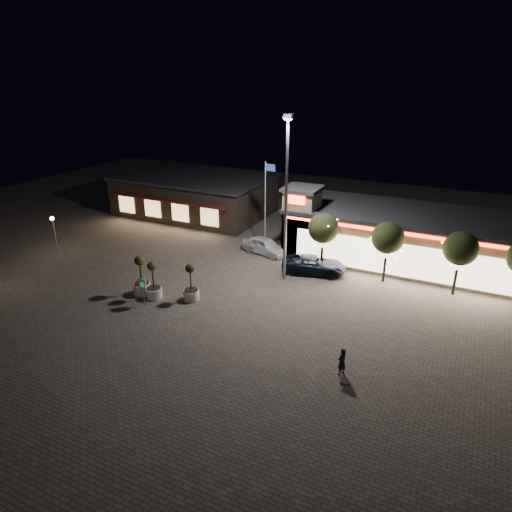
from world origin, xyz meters
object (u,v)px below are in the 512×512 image
at_px(pedestrian, 342,362).
at_px(planter_mid, 154,287).
at_px(white_sedan, 265,246).
at_px(planter_left, 142,282).
at_px(pickup_truck, 314,265).
at_px(valet_sign, 143,287).

bearing_deg(pedestrian, planter_mid, -74.21).
bearing_deg(white_sedan, planter_left, 170.70).
bearing_deg(planter_left, pickup_truck, 42.37).
relative_size(planter_mid, valet_sign, 1.39).
height_order(planter_left, valet_sign, planter_left).
bearing_deg(planter_left, white_sedan, 67.29).
bearing_deg(pedestrian, valet_sign, -69.51).
bearing_deg(planter_mid, valet_sign, -86.27).
bearing_deg(valet_sign, pedestrian, -6.09).
relative_size(planter_left, valet_sign, 1.48).
xyz_separation_m(white_sedan, valet_sign, (-3.39, -12.38, 0.66)).
distance_m(planter_left, planter_mid, 1.16).
relative_size(white_sedan, valet_sign, 2.17).
distance_m(white_sedan, pedestrian, 17.77).
height_order(pedestrian, planter_mid, planter_mid).
relative_size(pedestrian, planter_left, 0.53).
bearing_deg(pickup_truck, white_sedan, 57.50).
bearing_deg(white_sedan, pedestrian, -128.19).
distance_m(white_sedan, valet_sign, 12.86).
distance_m(planter_mid, valet_sign, 1.34).
bearing_deg(white_sedan, pickup_truck, -97.46).
distance_m(pedestrian, planter_mid, 14.77).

